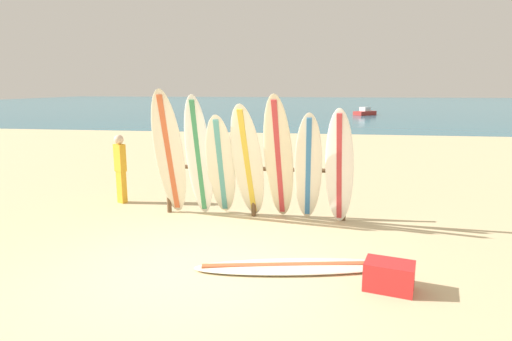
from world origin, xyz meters
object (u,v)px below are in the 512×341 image
surfboard_rack (254,180)px  beachgoer_standing (120,166)px  surfboard_leaning_center (248,163)px  surfboard_lying_on_sand (296,266)px  surfboard_leaning_center_right (279,160)px  surfboard_leaning_far_right (339,168)px  surfboard_leaning_left (199,157)px  surfboard_leaning_right (308,168)px  small_boat_offshore (365,112)px  cooler_box (389,276)px  surfboard_leaning_far_left (169,155)px  surfboard_leaning_center_left (221,167)px

surfboard_rack → beachgoer_standing: beachgoer_standing is taller
surfboard_leaning_center → surfboard_lying_on_sand: 2.50m
surfboard_leaning_center_right → surfboard_leaning_far_right: (1.09, 0.07, -0.13)m
surfboard_leaning_left → surfboard_leaning_far_right: (2.63, -0.08, -0.11)m
surfboard_leaning_right → small_boat_offshore: surfboard_leaning_right is taller
surfboard_leaning_center → cooler_box: 3.44m
surfboard_leaning_far_left → cooler_box: surfboard_leaning_far_left is taller
surfboard_leaning_center_right → cooler_box: bearing=-55.6°
surfboard_leaning_center_left → surfboard_lying_on_sand: 2.80m
surfboard_lying_on_sand → surfboard_leaning_center: bearing=117.3°
surfboard_leaning_left → surfboard_leaning_center_left: surfboard_leaning_left is taller
surfboard_leaning_center_right → surfboard_lying_on_sand: surfboard_leaning_center_right is taller
surfboard_rack → surfboard_leaning_far_right: bearing=-12.3°
surfboard_leaning_center_left → beachgoer_standing: size_ratio=1.37×
surfboard_lying_on_sand → surfboard_rack: bearing=112.4°
surfboard_leaning_center → surfboard_leaning_right: size_ratio=1.07×
surfboard_leaning_center_right → cooler_box: surfboard_leaning_center_right is taller
surfboard_leaning_far_left → cooler_box: 4.57m
surfboard_rack → surfboard_leaning_center_left: 0.71m
surfboard_leaning_center_right → surfboard_leaning_far_right: size_ratio=1.12×
surfboard_leaning_left → surfboard_leaning_right: 2.08m
surfboard_leaning_far_right → cooler_box: size_ratio=3.62×
surfboard_leaning_center → small_boat_offshore: bearing=80.7°
surfboard_leaning_right → surfboard_leaning_far_left: bearing=-177.8°
surfboard_lying_on_sand → small_boat_offshore: small_boat_offshore is taller
surfboard_leaning_right → cooler_box: size_ratio=3.50×
small_boat_offshore → surfboard_lying_on_sand: bearing=-97.0°
surfboard_leaning_center_left → cooler_box: (2.76, -2.55, -0.85)m
surfboard_leaning_center → beachgoer_standing: size_ratio=1.50×
surfboard_leaning_center_left → surfboard_leaning_center: 0.55m
surfboard_leaning_far_left → surfboard_leaning_center: bearing=0.8°
surfboard_lying_on_sand → surfboard_leaning_center_left: bearing=126.7°
small_boat_offshore → cooler_box: bearing=-94.9°
beachgoer_standing → cooler_box: size_ratio=2.51×
surfboard_lying_on_sand → cooler_box: cooler_box is taller
surfboard_leaning_center_left → surfboard_leaning_right: 1.65m
surfboard_leaning_center_right → small_boat_offshore: surfboard_leaning_center_right is taller
surfboard_leaning_far_left → surfboard_leaning_center_left: size_ratio=1.22×
surfboard_leaning_center_left → small_boat_offshore: size_ratio=0.95×
surfboard_leaning_center_left → surfboard_leaning_far_right: bearing=-2.0°
surfboard_leaning_far_left → surfboard_leaning_center_right: size_ratio=1.03×
surfboard_leaning_left → surfboard_leaning_center_right: bearing=-5.7°
surfboard_leaning_far_right → surfboard_leaning_left: bearing=178.2°
surfboard_leaning_center_left → surfboard_leaning_right: bearing=-0.8°
surfboard_rack → beachgoer_standing: size_ratio=2.38×
surfboard_lying_on_sand → cooler_box: size_ratio=4.90×
surfboard_leaning_center_right → small_boat_offshore: size_ratio=1.12×
surfboard_leaning_far_left → cooler_box: (3.72, -2.42, -1.07)m
surfboard_leaning_far_left → small_boat_offshore: size_ratio=1.15×
surfboard_leaning_center_left → surfboard_leaning_center_right: size_ratio=0.85×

